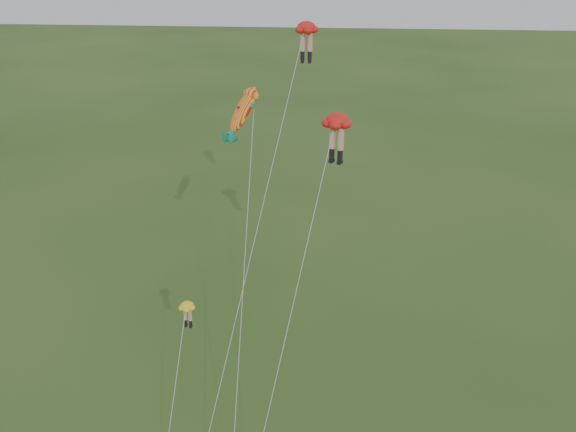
{
  "coord_description": "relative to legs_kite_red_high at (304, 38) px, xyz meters",
  "views": [
    {
      "loc": [
        4.54,
        -25.16,
        24.78
      ],
      "look_at": [
        2.01,
        6.0,
        10.57
      ],
      "focal_mm": 40.0,
      "sensor_mm": 36.0,
      "label": 1
    }
  ],
  "objects": [
    {
      "name": "legs_kite_red_high",
      "position": [
        0.0,
        0.0,
        0.0
      ],
      "size": [
        5.14,
        13.17,
        19.91
      ],
      "rotation": [
        0.0,
        0.0,
        -0.02
      ],
      "color": "red",
      "rests_on": "ground"
    },
    {
      "name": "fish_kite",
      "position": [
        -3.06,
        -3.39,
        -3.38
      ],
      "size": [
        2.17,
        12.89,
        17.08
      ],
      "rotation": [
        0.76,
        0.0,
        -0.53
      ],
      "color": "yellow",
      "rests_on": "ground"
    },
    {
      "name": "legs_kite_red_mid",
      "position": [
        1.94,
        -4.93,
        -3.71
      ],
      "size": [
        4.74,
        11.57,
        16.09
      ],
      "rotation": [
        0.0,
        0.0,
        -0.46
      ],
      "color": "red",
      "rests_on": "ground"
    },
    {
      "name": "legs_kite_yellow",
      "position": [
        -5.11,
        -10.73,
        -11.83
      ],
      "size": [
        1.35,
        5.2,
        7.98
      ],
      "rotation": [
        0.0,
        0.0,
        -0.21
      ],
      "color": "yellow",
      "rests_on": "ground"
    }
  ]
}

